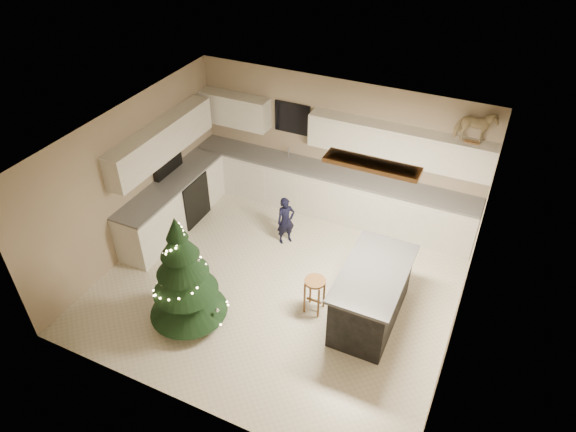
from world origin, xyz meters
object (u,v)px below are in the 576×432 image
object	(u,v)px
toddler	(286,221)
island	(371,295)
bar_stool	(315,288)
rocking_horse	(475,127)
christmas_tree	(184,281)

from	to	relation	value
toddler	island	bearing A→B (deg)	-78.94
bar_stool	rocking_horse	xyz separation A→B (m)	(1.56, 2.61, 1.81)
bar_stool	christmas_tree	distance (m)	1.93
bar_stool	rocking_horse	size ratio (longest dim) A/B	0.92
island	toddler	xyz separation A→B (m)	(-1.93, 1.12, -0.02)
christmas_tree	toddler	xyz separation A→B (m)	(0.53, 2.29, -0.33)
island	christmas_tree	distance (m)	2.74
bar_stool	toddler	bearing A→B (deg)	129.82
christmas_tree	rocking_horse	xyz separation A→B (m)	(3.20, 3.57, 1.49)
bar_stool	toddler	distance (m)	1.73
island	bar_stool	xyz separation A→B (m)	(-0.82, -0.20, -0.02)
bar_stool	toddler	xyz separation A→B (m)	(-1.11, 1.33, -0.00)
christmas_tree	rocking_horse	world-z (taller)	rocking_horse
bar_stool	toddler	size ratio (longest dim) A/B	0.67
island	toddler	size ratio (longest dim) A/B	1.85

